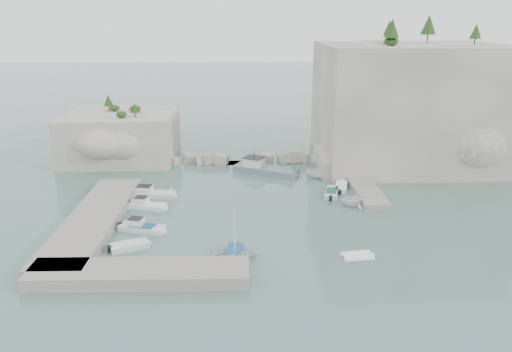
{
  "coord_description": "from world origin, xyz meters",
  "views": [
    {
      "loc": [
        -1.27,
        -49.2,
        20.51
      ],
      "look_at": [
        0.0,
        6.0,
        3.0
      ],
      "focal_mm": 35.0,
      "sensor_mm": 36.0,
      "label": 1
    }
  ],
  "objects_px": {
    "rowboat": "(235,257)",
    "tender_east_d": "(319,178)",
    "motorboat_e": "(130,248)",
    "tender_east_c": "(341,189)",
    "tender_east_a": "(353,205)",
    "tender_east_b": "(331,195)",
    "inflatable_dinghy": "(357,258)",
    "motorboat_a": "(151,196)",
    "work_boat": "(265,173)",
    "motorboat_b": "(147,208)",
    "motorboat_d": "(142,231)"
  },
  "relations": [
    {
      "from": "motorboat_b",
      "to": "rowboat",
      "type": "bearing_deg",
      "value": -35.94
    },
    {
      "from": "tender_east_b",
      "to": "work_boat",
      "type": "xyz_separation_m",
      "value": [
        -7.63,
        9.28,
        0.0
      ]
    },
    {
      "from": "inflatable_dinghy",
      "to": "tender_east_c",
      "type": "height_order",
      "value": "tender_east_c"
    },
    {
      "from": "rowboat",
      "to": "tender_east_b",
      "type": "relative_size",
      "value": 0.98
    },
    {
      "from": "rowboat",
      "to": "tender_east_c",
      "type": "xyz_separation_m",
      "value": [
        13.01,
        18.41,
        0.0
      ]
    },
    {
      "from": "motorboat_e",
      "to": "motorboat_b",
      "type": "bearing_deg",
      "value": 67.06
    },
    {
      "from": "rowboat",
      "to": "motorboat_e",
      "type": "bearing_deg",
      "value": 80.51
    },
    {
      "from": "work_boat",
      "to": "tender_east_c",
      "type": "bearing_deg",
      "value": -10.81
    },
    {
      "from": "tender_east_c",
      "to": "rowboat",
      "type": "bearing_deg",
      "value": 159.15
    },
    {
      "from": "motorboat_a",
      "to": "tender_east_b",
      "type": "relative_size",
      "value": 1.46
    },
    {
      "from": "inflatable_dinghy",
      "to": "tender_east_a",
      "type": "height_order",
      "value": "tender_east_a"
    },
    {
      "from": "motorboat_d",
      "to": "tender_east_a",
      "type": "height_order",
      "value": "tender_east_a"
    },
    {
      "from": "tender_east_a",
      "to": "tender_east_d",
      "type": "xyz_separation_m",
      "value": [
        -2.39,
        10.2,
        0.0
      ]
    },
    {
      "from": "motorboat_e",
      "to": "tender_east_b",
      "type": "height_order",
      "value": "same"
    },
    {
      "from": "motorboat_b",
      "to": "work_boat",
      "type": "bearing_deg",
      "value": 58.09
    },
    {
      "from": "inflatable_dinghy",
      "to": "motorboat_b",
      "type": "bearing_deg",
      "value": 141.54
    },
    {
      "from": "motorboat_e",
      "to": "tender_east_a",
      "type": "distance_m",
      "value": 25.55
    },
    {
      "from": "tender_east_a",
      "to": "work_boat",
      "type": "distance_m",
      "value": 15.95
    },
    {
      "from": "work_boat",
      "to": "inflatable_dinghy",
      "type": "bearing_deg",
      "value": -47.63
    },
    {
      "from": "motorboat_e",
      "to": "tender_east_a",
      "type": "bearing_deg",
      "value": 0.38
    },
    {
      "from": "motorboat_b",
      "to": "tender_east_b",
      "type": "height_order",
      "value": "motorboat_b"
    },
    {
      "from": "work_boat",
      "to": "tender_east_b",
      "type": "bearing_deg",
      "value": -23.63
    },
    {
      "from": "motorboat_a",
      "to": "work_boat",
      "type": "distance_m",
      "value": 16.88
    },
    {
      "from": "inflatable_dinghy",
      "to": "motorboat_e",
      "type": "bearing_deg",
      "value": 166.05
    },
    {
      "from": "motorboat_e",
      "to": "tender_east_a",
      "type": "relative_size",
      "value": 1.05
    },
    {
      "from": "tender_east_c",
      "to": "work_boat",
      "type": "bearing_deg",
      "value": 66.63
    },
    {
      "from": "motorboat_a",
      "to": "inflatable_dinghy",
      "type": "height_order",
      "value": "motorboat_a"
    },
    {
      "from": "tender_east_b",
      "to": "tender_east_d",
      "type": "distance_m",
      "value": 6.7
    },
    {
      "from": "rowboat",
      "to": "inflatable_dinghy",
      "type": "bearing_deg",
      "value": -89.97
    },
    {
      "from": "rowboat",
      "to": "tender_east_a",
      "type": "xyz_separation_m",
      "value": [
        13.32,
        12.74,
        0.0
      ]
    },
    {
      "from": "tender_east_c",
      "to": "tender_east_d",
      "type": "distance_m",
      "value": 4.99
    },
    {
      "from": "tender_east_d",
      "to": "work_boat",
      "type": "xyz_separation_m",
      "value": [
        -7.12,
        2.6,
        0.0
      ]
    },
    {
      "from": "tender_east_d",
      "to": "work_boat",
      "type": "bearing_deg",
      "value": 92.57
    },
    {
      "from": "motorboat_b",
      "to": "inflatable_dinghy",
      "type": "bearing_deg",
      "value": -16.46
    },
    {
      "from": "inflatable_dinghy",
      "to": "work_boat",
      "type": "height_order",
      "value": "work_boat"
    },
    {
      "from": "motorboat_e",
      "to": "tender_east_c",
      "type": "bearing_deg",
      "value": 11.19
    },
    {
      "from": "work_boat",
      "to": "motorboat_e",
      "type": "bearing_deg",
      "value": -93.22
    },
    {
      "from": "motorboat_e",
      "to": "inflatable_dinghy",
      "type": "relative_size",
      "value": 1.3
    },
    {
      "from": "motorboat_a",
      "to": "inflatable_dinghy",
      "type": "bearing_deg",
      "value": -31.32
    },
    {
      "from": "rowboat",
      "to": "tender_east_d",
      "type": "height_order",
      "value": "tender_east_d"
    },
    {
      "from": "motorboat_a",
      "to": "tender_east_b",
      "type": "distance_m",
      "value": 21.8
    },
    {
      "from": "rowboat",
      "to": "tender_east_d",
      "type": "distance_m",
      "value": 25.41
    },
    {
      "from": "motorboat_d",
      "to": "motorboat_b",
      "type": "bearing_deg",
      "value": 112.1
    },
    {
      "from": "motorboat_e",
      "to": "tender_east_c",
      "type": "distance_m",
      "value": 28.14
    },
    {
      "from": "motorboat_d",
      "to": "inflatable_dinghy",
      "type": "height_order",
      "value": "motorboat_d"
    },
    {
      "from": "motorboat_b",
      "to": "work_boat",
      "type": "xyz_separation_m",
      "value": [
        13.94,
        13.2,
        0.0
      ]
    },
    {
      "from": "motorboat_d",
      "to": "rowboat",
      "type": "relative_size",
      "value": 1.23
    },
    {
      "from": "tender_east_a",
      "to": "tender_east_c",
      "type": "distance_m",
      "value": 5.68
    },
    {
      "from": "rowboat",
      "to": "work_boat",
      "type": "xyz_separation_m",
      "value": [
        3.81,
        25.54,
        0.0
      ]
    },
    {
      "from": "motorboat_b",
      "to": "tender_east_a",
      "type": "height_order",
      "value": "tender_east_a"
    }
  ]
}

